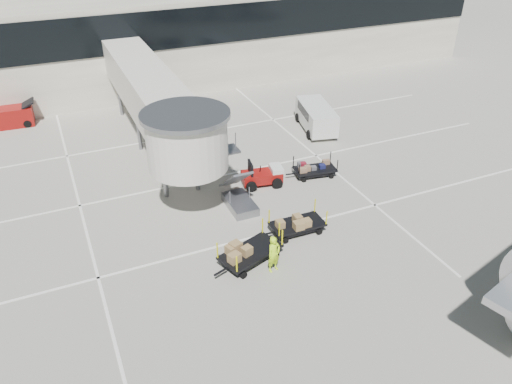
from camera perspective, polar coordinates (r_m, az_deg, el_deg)
ground at (r=26.14m, az=5.21°, el=-6.58°), size 140.00×140.00×0.00m
lane_markings at (r=33.01m, az=-3.51°, el=2.28°), size 40.00×30.00×0.02m
terminal at (r=50.26m, az=-12.07°, el=16.98°), size 64.00×12.11×15.20m
jet_bridge at (r=32.95m, az=-11.06°, el=9.90°), size 5.70×20.40×6.03m
baggage_tug at (r=31.32m, az=0.79°, el=1.86°), size 2.70×1.98×1.66m
suitcase_cart at (r=32.55m, az=6.69°, el=2.52°), size 3.37×1.75×1.29m
box_cart_near at (r=27.05m, az=4.60°, el=-3.71°), size 3.59×1.51×1.40m
box_cart_far at (r=24.94m, az=-0.61°, el=-6.94°), size 3.95×2.54×1.53m
ground_worker at (r=24.18m, az=2.06°, el=-7.10°), size 0.81×0.64×1.97m
minivan at (r=39.11m, az=6.85°, el=8.76°), size 3.11×5.34×1.90m
belt_loader at (r=43.89m, az=-26.53°, el=7.63°), size 4.15×1.84×1.96m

